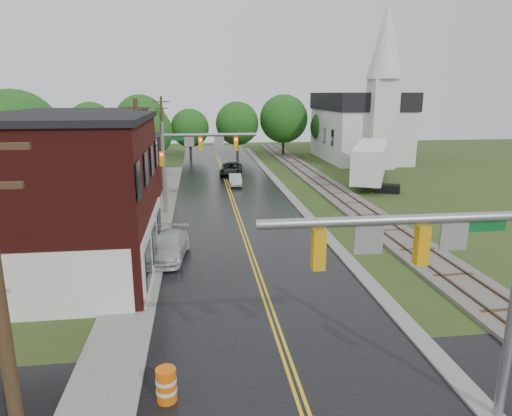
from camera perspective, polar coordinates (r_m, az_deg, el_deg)
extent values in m
cube|color=black|center=(39.77, -2.84, 0.60)|extent=(10.00, 90.00, 0.02)
cube|color=gray|center=(45.31, 3.49, 2.27)|extent=(0.80, 70.00, 0.12)
cube|color=gray|center=(34.97, -12.36, -1.62)|extent=(2.40, 50.00, 0.12)
cube|color=#49130F|center=(25.96, -28.69, 0.59)|extent=(14.00, 10.00, 8.00)
cube|color=silver|center=(24.93, -12.71, -4.45)|extent=(0.10, 9.50, 3.00)
cube|color=tan|center=(36.00, -20.14, 3.52)|extent=(8.00, 7.00, 6.40)
cube|color=#3F0F0C|center=(44.68, -16.32, 4.43)|extent=(7.00, 6.00, 4.40)
cube|color=silver|center=(67.81, 12.67, 8.90)|extent=(10.00, 16.00, 7.00)
cube|color=black|center=(67.57, 12.89, 12.87)|extent=(10.40, 16.40, 2.40)
cube|color=silver|center=(60.22, 15.37, 10.03)|extent=(3.20, 3.20, 11.00)
cone|color=silver|center=(60.42, 16.02, 19.52)|extent=(4.40, 4.40, 9.00)
cube|color=#59544C|center=(46.36, 9.09, 2.52)|extent=(3.20, 80.00, 0.20)
cube|color=#4C3828|center=(46.13, 8.24, 2.67)|extent=(0.10, 80.00, 0.12)
cube|color=#4C3828|center=(46.53, 9.95, 2.70)|extent=(0.10, 80.00, 0.12)
cylinder|color=gray|center=(12.06, 17.22, -1.43)|extent=(7.20, 0.26, 0.26)
cube|color=orange|center=(12.57, 19.99, -4.37)|extent=(0.32, 0.30, 1.05)
cube|color=orange|center=(11.59, 7.81, -5.16)|extent=(0.32, 0.30, 1.05)
cube|color=gray|center=(12.92, 23.48, -3.27)|extent=(0.75, 0.06, 0.75)
cube|color=gray|center=(11.92, 13.89, -3.89)|extent=(0.75, 0.06, 0.75)
cube|color=#0C5926|center=(13.23, 26.27, -2.04)|extent=(1.40, 0.04, 0.30)
cylinder|color=gray|center=(36.10, -11.45, 4.78)|extent=(0.28, 0.28, 7.20)
cylinder|color=gray|center=(35.70, -5.81, 9.09)|extent=(7.20, 0.26, 0.26)
cube|color=orange|center=(35.75, -6.95, 7.94)|extent=(0.32, 0.30, 1.05)
cube|color=orange|center=(35.87, -2.53, 8.05)|extent=(0.32, 0.30, 1.05)
cube|color=gray|center=(35.74, -8.36, 8.21)|extent=(0.75, 0.06, 0.75)
cube|color=gray|center=(35.77, -4.63, 8.32)|extent=(0.75, 0.06, 0.75)
cube|color=#0C5926|center=(35.73, -9.54, 8.57)|extent=(1.40, 0.04, 0.30)
sphere|color=#FF0C0C|center=(35.54, -6.96, 8.44)|extent=(0.20, 0.20, 0.20)
cylinder|color=#382616|center=(10.54, -28.80, -14.89)|extent=(0.28, 0.28, 9.00)
cylinder|color=#382616|center=(31.16, -14.35, 4.84)|extent=(0.28, 0.28, 9.00)
cube|color=#382616|center=(30.80, -14.80, 12.01)|extent=(1.80, 0.12, 0.12)
cube|color=#382616|center=(30.83, -14.72, 10.71)|extent=(1.40, 0.12, 0.12)
cylinder|color=#382616|center=(52.91, -11.57, 8.66)|extent=(0.28, 0.28, 9.00)
cube|color=#382616|center=(52.70, -11.78, 12.88)|extent=(1.80, 0.12, 0.12)
cube|color=#382616|center=(52.71, -11.74, 12.12)|extent=(1.40, 0.12, 0.12)
cylinder|color=black|center=(43.91, -27.23, 2.61)|extent=(0.36, 0.36, 3.42)
sphere|color=#194513|center=(43.39, -27.86, 8.02)|extent=(7.60, 7.60, 7.60)
sphere|color=#194513|center=(42.87, -27.18, 7.14)|extent=(5.32, 5.32, 5.32)
cylinder|color=black|center=(50.42, -19.91, 4.23)|extent=(0.36, 0.36, 2.70)
sphere|color=#194513|center=(50.01, -20.23, 7.95)|extent=(6.00, 6.00, 6.00)
sphere|color=#194513|center=(49.54, -19.59, 7.34)|extent=(4.20, 4.20, 4.20)
cylinder|color=black|center=(55.44, -13.55, 5.60)|extent=(0.36, 0.36, 2.88)
sphere|color=#194513|center=(55.06, -13.76, 9.23)|extent=(6.40, 6.40, 6.40)
sphere|color=#194513|center=(54.64, -13.14, 8.64)|extent=(4.48, 4.48, 4.48)
imported|color=black|center=(53.13, -3.12, 4.84)|extent=(3.07, 5.52, 1.46)
imported|color=#A9AAAE|center=(47.30, -2.63, 3.53)|extent=(1.36, 3.66, 1.19)
imported|color=beige|center=(26.91, -10.89, -4.72)|extent=(2.68, 5.19, 1.44)
cube|color=black|center=(45.71, 16.20, 2.35)|extent=(2.46, 1.99, 0.80)
cylinder|color=gray|center=(53.30, 12.70, 4.19)|extent=(0.16, 0.16, 0.80)
cube|color=white|center=(49.91, 14.12, 5.85)|extent=(8.14, 13.30, 3.33)
cylinder|color=orange|center=(15.34, -11.15, -20.91)|extent=(0.78, 0.78, 1.12)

